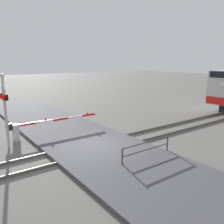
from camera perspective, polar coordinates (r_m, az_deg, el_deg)
The scene contains 7 objects.
ground_plane at distance 13.30m, azimuth -3.78°, elevation -8.78°, with size 160.00×160.00×0.00m, color #605E59.
rail_track_left at distance 13.85m, azimuth -5.38°, elevation -7.61°, with size 0.08×80.00×0.15m, color #59544C.
rail_track_right at distance 12.71m, azimuth -2.03°, elevation -9.42°, with size 0.08×80.00×0.15m, color #59544C.
road_surface at distance 13.27m, azimuth -3.78°, elevation -8.44°, with size 36.00×5.30×0.17m, color #47474C.
crossing_signal at distance 13.89m, azimuth -24.66°, elevation 2.05°, with size 1.18×0.33×4.13m.
crossing_gate at distance 15.58m, azimuth -19.19°, elevation -3.49°, with size 0.36×6.15×1.16m.
guard_railing at distance 11.72m, azimuth 8.38°, elevation -8.55°, with size 0.08×3.11×0.95m.
Camera 1 is at (10.53, -6.59, 4.75)m, focal length 37.73 mm.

